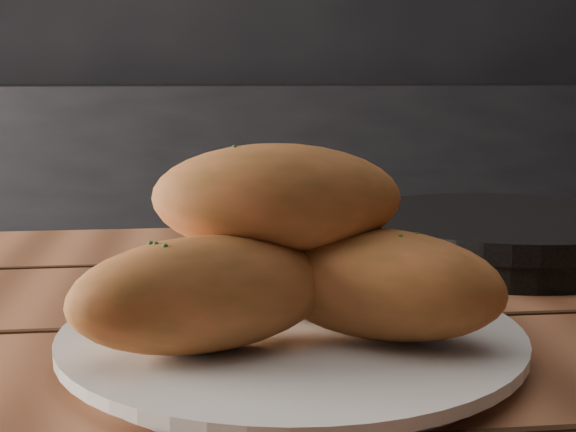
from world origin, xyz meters
name	(u,v)px	position (x,y,z in m)	size (l,w,h in m)	color
counter	(151,220)	(0.00, 1.70, 0.45)	(2.80, 0.60, 0.90)	black
plate	(291,340)	(0.21, -0.48, 0.76)	(0.31, 0.31, 0.02)	silver
bread_rolls	(283,258)	(0.21, -0.49, 0.82)	(0.29, 0.24, 0.12)	#C86737
skillet	(503,235)	(0.46, -0.23, 0.77)	(0.43, 0.30, 0.05)	black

